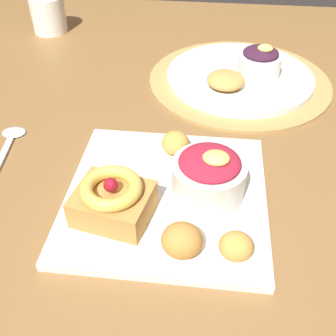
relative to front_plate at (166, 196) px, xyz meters
The scene contains 14 objects.
ground_plane 0.77m from the front_plate, 94.78° to the left, with size 8.00×8.00×0.00m, color #2D2826.
dining_table 0.26m from the front_plate, 94.78° to the left, with size 1.23×1.14×0.73m.
woven_placemat 0.37m from the front_plate, 72.95° to the left, with size 0.36×0.36×0.01m, color #AD894C.
front_plate is the anchor object (origin of this frame).
cake_slice 0.09m from the front_plate, 142.11° to the right, with size 0.11×0.10×0.06m.
berry_ramekin 0.07m from the front_plate, ahead, with size 0.10×0.10×0.08m.
fritter_front 0.09m from the front_plate, 87.92° to the left, with size 0.04×0.04×0.04m, color gold.
fritter_middle 0.10m from the front_plate, 73.00° to the right, with size 0.05×0.05×0.04m, color #BC7F38.
fritter_back 0.14m from the front_plate, 45.98° to the right, with size 0.04×0.04×0.03m, color gold.
back_plate 0.37m from the front_plate, 72.95° to the left, with size 0.29×0.29×0.01m, color white.
back_ramekin 0.38m from the front_plate, 67.63° to the left, with size 0.08×0.08×0.07m.
back_pastry 0.31m from the front_plate, 75.10° to the left, with size 0.07×0.07×0.03m, color #C68E47.
spoon 0.29m from the front_plate, 160.14° to the left, with size 0.04×0.13×0.00m.
coffee_mug 0.66m from the front_plate, 122.68° to the left, with size 0.08×0.08×0.08m, color silver.
Camera 1 is at (0.07, -0.64, 1.14)m, focal length 43.29 mm.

